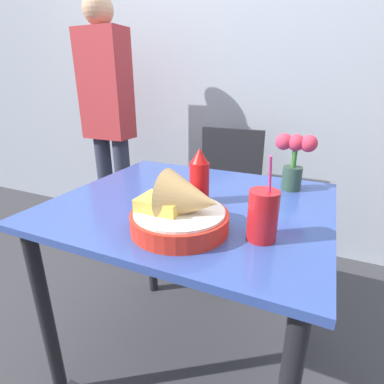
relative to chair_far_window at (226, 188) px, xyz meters
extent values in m
plane|color=#38383D|center=(0.13, -0.83, -0.53)|extent=(12.00, 12.00, 0.00)
cube|color=#9EA8B7|center=(0.13, 0.40, 0.77)|extent=(7.00, 0.06, 2.60)
cube|color=#334C9E|center=(0.13, -0.83, 0.23)|extent=(0.95, 0.83, 0.02)
cylinder|color=black|center=(-0.28, -1.18, -0.16)|extent=(0.05, 0.05, 0.75)
cylinder|color=black|center=(-0.28, -0.47, -0.16)|extent=(0.05, 0.05, 0.75)
cylinder|color=black|center=(0.55, -0.47, -0.16)|extent=(0.05, 0.05, 0.75)
cylinder|color=black|center=(-0.18, -0.28, -0.31)|extent=(0.03, 0.03, 0.44)
cylinder|color=black|center=(0.18, -0.28, -0.31)|extent=(0.03, 0.03, 0.44)
cylinder|color=black|center=(-0.18, 0.08, -0.31)|extent=(0.03, 0.03, 0.44)
cylinder|color=black|center=(0.18, 0.08, -0.31)|extent=(0.03, 0.03, 0.44)
cube|color=black|center=(0.00, -0.10, -0.08)|extent=(0.40, 0.40, 0.02)
cube|color=black|center=(0.00, 0.09, 0.15)|extent=(0.40, 0.03, 0.43)
cylinder|color=red|center=(0.19, -1.04, 0.27)|extent=(0.28, 0.28, 0.05)
cylinder|color=white|center=(0.19, -1.04, 0.30)|extent=(0.26, 0.26, 0.01)
cone|color=tan|center=(0.23, -1.04, 0.34)|extent=(0.16, 0.16, 0.16)
cube|color=#E5C14C|center=(0.14, -1.06, 0.31)|extent=(0.13, 0.10, 0.04)
cylinder|color=red|center=(0.16, -0.83, 0.31)|extent=(0.07, 0.07, 0.14)
cone|color=red|center=(0.16, -0.83, 0.41)|extent=(0.06, 0.06, 0.05)
cylinder|color=red|center=(0.42, -1.00, 0.31)|extent=(0.08, 0.08, 0.14)
cylinder|color=black|center=(0.42, -1.00, 0.30)|extent=(0.07, 0.07, 0.11)
cylinder|color=#EA3884|center=(0.43, -1.00, 0.37)|extent=(0.01, 0.08, 0.22)
cylinder|color=#2D4738|center=(0.44, -0.55, 0.29)|extent=(0.07, 0.07, 0.09)
cylinder|color=#33722D|center=(0.44, -0.55, 0.37)|extent=(0.02, 0.02, 0.08)
sphere|color=#DB334C|center=(0.44, -0.55, 0.43)|extent=(0.06, 0.06, 0.06)
sphere|color=#DB334C|center=(0.40, -0.55, 0.43)|extent=(0.06, 0.06, 0.06)
sphere|color=#DB334C|center=(0.49, -0.55, 0.43)|extent=(0.06, 0.06, 0.06)
cylinder|color=#2D3347|center=(-0.90, -0.09, -0.13)|extent=(0.11, 0.11, 0.81)
cylinder|color=#2D3347|center=(-0.74, -0.09, -0.13)|extent=(0.11, 0.11, 0.81)
cube|color=#B23338|center=(-0.82, -0.09, 0.61)|extent=(0.32, 0.18, 0.68)
sphere|color=tan|center=(-0.82, -0.09, 1.04)|extent=(0.19, 0.19, 0.19)
camera|label=1|loc=(0.54, -1.73, 0.65)|focal=28.00mm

